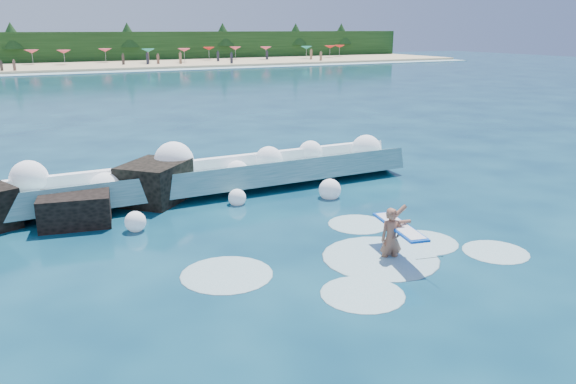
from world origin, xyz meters
The scene contains 11 objects.
ground centered at (0.00, 0.00, 0.00)m, with size 200.00×200.00×0.00m, color #082A41.
beach centered at (0.00, 78.00, 0.20)m, with size 140.00×20.00×0.40m, color tan.
wet_band centered at (0.00, 67.00, 0.04)m, with size 140.00×5.00×0.08m, color silver.
treeline centered at (0.00, 88.00, 2.50)m, with size 140.00×4.00×5.00m, color black.
breaking_wave centered at (0.54, 7.07, 0.48)m, with size 16.09×2.59×1.39m.
rock_cluster centered at (-4.14, 6.32, 0.49)m, with size 8.71×3.55×1.55m.
surfer_with_board centered at (2.96, -0.92, 0.60)m, with size 1.10×2.84×1.62m.
wave_spray centered at (0.23, 6.86, 0.87)m, with size 15.61×4.28×1.97m.
surf_foam centered at (2.40, -0.56, 0.00)m, with size 8.72×5.69×0.15m.
beach_umbrellas centered at (-0.12, 80.00, 2.25)m, with size 111.39×6.69×0.50m.
beachgoers centered at (5.91, 74.48, 1.12)m, with size 90.96×11.91×1.93m.
Camera 1 is at (-5.47, -11.39, 5.63)m, focal length 35.00 mm.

